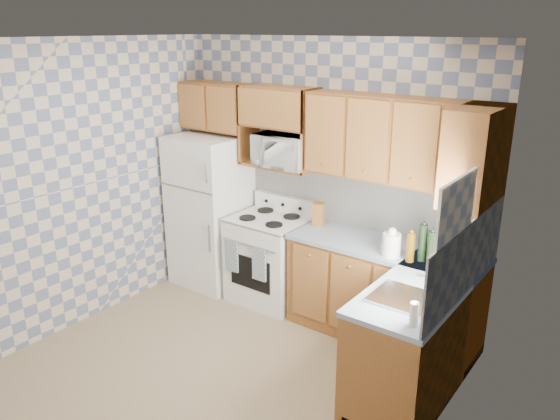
% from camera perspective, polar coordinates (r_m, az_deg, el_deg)
% --- Properties ---
extents(floor, '(3.40, 3.40, 0.00)m').
position_cam_1_polar(floor, '(4.87, -5.96, -16.32)').
color(floor, '#847355').
rests_on(floor, ground).
extents(back_wall, '(3.40, 0.02, 2.70)m').
position_cam_1_polar(back_wall, '(5.47, 4.88, 3.39)').
color(back_wall, slate).
rests_on(back_wall, ground).
extents(right_wall, '(0.02, 3.20, 2.70)m').
position_cam_1_polar(right_wall, '(3.40, 15.16, -6.94)').
color(right_wall, slate).
rests_on(right_wall, ground).
extents(backsplash_back, '(2.60, 0.02, 0.56)m').
position_cam_1_polar(backsplash_back, '(5.31, 8.45, 1.10)').
color(backsplash_back, silver).
rests_on(backsplash_back, back_wall).
extents(backsplash_right, '(0.02, 1.60, 0.56)m').
position_cam_1_polar(backsplash_right, '(4.16, 18.98, -4.76)').
color(backsplash_right, silver).
rests_on(backsplash_right, right_wall).
extents(refrigerator, '(0.75, 0.70, 1.68)m').
position_cam_1_polar(refrigerator, '(6.10, -7.25, -0.08)').
color(refrigerator, white).
rests_on(refrigerator, floor).
extents(stove_body, '(0.76, 0.65, 0.90)m').
position_cam_1_polar(stove_body, '(5.77, -1.07, -5.22)').
color(stove_body, white).
rests_on(stove_body, floor).
extents(cooktop, '(0.76, 0.65, 0.02)m').
position_cam_1_polar(cooktop, '(5.60, -1.10, -0.95)').
color(cooktop, silver).
rests_on(cooktop, stove_body).
extents(backguard, '(0.76, 0.08, 0.17)m').
position_cam_1_polar(backguard, '(5.77, 0.56, 0.67)').
color(backguard, white).
rests_on(backguard, cooktop).
extents(dish_towel_left, '(0.16, 0.02, 0.34)m').
position_cam_1_polar(dish_towel_left, '(5.61, -5.08, -4.77)').
color(dish_towel_left, navy).
rests_on(dish_towel_left, stove_body).
extents(dish_towel_right, '(0.16, 0.02, 0.34)m').
position_cam_1_polar(dish_towel_right, '(5.40, -2.20, -5.69)').
color(dish_towel_right, navy).
rests_on(dish_towel_right, stove_body).
extents(base_cabinets_back, '(1.75, 0.60, 0.88)m').
position_cam_1_polar(base_cabinets_back, '(5.18, 10.69, -8.58)').
color(base_cabinets_back, brown).
rests_on(base_cabinets_back, floor).
extents(base_cabinets_right, '(0.60, 1.60, 0.88)m').
position_cam_1_polar(base_cabinets_right, '(4.58, 14.46, -12.74)').
color(base_cabinets_right, brown).
rests_on(base_cabinets_right, floor).
extents(countertop_back, '(1.77, 0.63, 0.04)m').
position_cam_1_polar(countertop_back, '(4.99, 10.98, -3.89)').
color(countertop_back, gray).
rests_on(countertop_back, base_cabinets_back).
extents(countertop_right, '(0.63, 1.60, 0.04)m').
position_cam_1_polar(countertop_right, '(4.37, 14.88, -7.55)').
color(countertop_right, gray).
rests_on(countertop_right, base_cabinets_right).
extents(upper_cabinets_back, '(1.75, 0.33, 0.74)m').
position_cam_1_polar(upper_cabinets_back, '(4.84, 12.40, 7.10)').
color(upper_cabinets_back, brown).
rests_on(upper_cabinets_back, back_wall).
extents(upper_cabinets_fridge, '(0.82, 0.33, 0.50)m').
position_cam_1_polar(upper_cabinets_fridge, '(5.98, -6.57, 10.72)').
color(upper_cabinets_fridge, brown).
rests_on(upper_cabinets_fridge, back_wall).
extents(upper_cabinets_right, '(0.33, 0.70, 0.74)m').
position_cam_1_polar(upper_cabinets_right, '(4.43, 19.79, 5.39)').
color(upper_cabinets_right, brown).
rests_on(upper_cabinets_right, right_wall).
extents(microwave_shelf, '(0.80, 0.33, 0.03)m').
position_cam_1_polar(microwave_shelf, '(5.57, -0.13, 4.64)').
color(microwave_shelf, brown).
rests_on(microwave_shelf, back_wall).
extents(microwave, '(0.60, 0.41, 0.32)m').
position_cam_1_polar(microwave, '(5.45, 0.49, 6.24)').
color(microwave, white).
rests_on(microwave, microwave_shelf).
extents(sink, '(0.48, 0.40, 0.03)m').
position_cam_1_polar(sink, '(4.06, 13.09, -9.08)').
color(sink, '#B7B7BC').
rests_on(sink, countertop_right).
extents(window, '(0.02, 0.66, 0.86)m').
position_cam_1_polar(window, '(3.76, 17.64, -3.01)').
color(window, silver).
rests_on(window, right_wall).
extents(bottle_0, '(0.07, 0.07, 0.32)m').
position_cam_1_polar(bottle_0, '(4.68, 14.68, -3.33)').
color(bottle_0, black).
rests_on(bottle_0, countertop_back).
extents(bottle_1, '(0.07, 0.07, 0.30)m').
position_cam_1_polar(bottle_1, '(4.60, 15.53, -3.94)').
color(bottle_1, black).
rests_on(bottle_1, countertop_back).
extents(bottle_2, '(0.07, 0.07, 0.27)m').
position_cam_1_polar(bottle_2, '(4.68, 16.54, -3.80)').
color(bottle_2, '#5D3E09').
rests_on(bottle_2, countertop_back).
extents(bottle_3, '(0.07, 0.07, 0.25)m').
position_cam_1_polar(bottle_3, '(4.65, 13.47, -3.81)').
color(bottle_3, '#5D3E09').
rests_on(bottle_3, countertop_back).
extents(knife_block, '(0.13, 0.13, 0.23)m').
position_cam_1_polar(knife_block, '(5.36, 4.05, -0.43)').
color(knife_block, brown).
rests_on(knife_block, countertop_back).
extents(electric_kettle, '(0.16, 0.16, 0.20)m').
position_cam_1_polar(electric_kettle, '(4.74, 11.57, -3.59)').
color(electric_kettle, white).
rests_on(electric_kettle, countertop_back).
extents(food_containers, '(0.18, 0.18, 0.12)m').
position_cam_1_polar(food_containers, '(4.85, 11.54, -3.56)').
color(food_containers, beige).
rests_on(food_containers, countertop_back).
extents(soap_bottle, '(0.06, 0.06, 0.17)m').
position_cam_1_polar(soap_bottle, '(3.71, 13.83, -10.56)').
color(soap_bottle, beige).
rests_on(soap_bottle, countertop_right).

